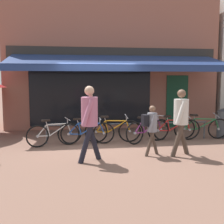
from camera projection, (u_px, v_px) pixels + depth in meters
name	position (u px, v px, depth m)	size (l,w,h in m)	color
ground_plane	(102.00, 147.00, 8.14)	(160.00, 160.00, 0.00)	brown
shop_front	(110.00, 65.00, 12.35)	(8.52, 5.00, 5.18)	#8E5647
bike_rack_rail	(129.00, 125.00, 8.84)	(5.19, 0.04, 0.57)	#47494F
bicycle_silver	(55.00, 134.00, 8.18)	(1.60, 0.63, 0.80)	black
bicycle_blue	(86.00, 133.00, 8.38)	(1.71, 0.52, 0.79)	black
bicycle_orange	(113.00, 131.00, 8.59)	(1.75, 0.52, 0.87)	black
bicycle_purple	(148.00, 130.00, 8.68)	(1.62, 0.90, 0.83)	black
bicycle_red	(174.00, 129.00, 8.89)	(1.72, 0.52, 0.85)	black
bicycle_green	(201.00, 128.00, 9.12)	(1.81, 0.57, 0.86)	black
pedestrian_adult	(90.00, 115.00, 6.57)	(0.60, 0.70, 1.81)	black
pedestrian_child	(151.00, 124.00, 7.12)	(0.49, 0.44, 1.29)	#47382D
pedestrian_second_adult	(181.00, 116.00, 7.08)	(0.59, 0.59, 1.71)	#47382D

